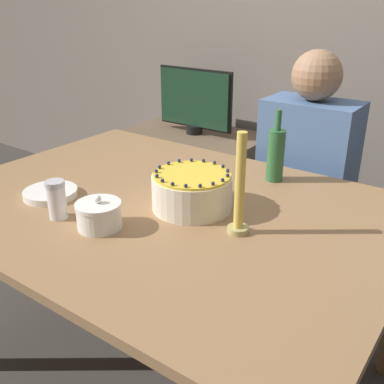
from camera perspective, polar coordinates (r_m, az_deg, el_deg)
ground_plane at (r=1.97m, az=-3.21°, el=-21.30°), size 12.00×12.00×0.00m
wall_behind at (r=2.63m, az=16.94°, el=20.75°), size 8.00×0.05×2.60m
dining_table at (r=1.58m, az=-3.75°, el=-4.34°), size 1.57×1.14×0.74m
cake at (r=1.47m, az=0.00°, el=0.14°), size 0.26×0.26×0.13m
sugar_bowl at (r=1.38m, az=-11.73°, el=-2.88°), size 0.14×0.14×0.11m
sugar_shaker at (r=1.47m, az=-16.81°, el=-0.90°), size 0.06×0.06×0.13m
plate_stack at (r=1.65m, az=-17.53°, el=-0.13°), size 0.19×0.19×0.02m
candle at (r=1.30m, az=6.06°, el=-0.12°), size 0.06×0.06×0.31m
bottle at (r=1.71m, az=10.59°, el=4.76°), size 0.06×0.06×0.27m
person_man_blue_shirt at (r=2.15m, az=13.94°, el=-1.02°), size 0.40×0.34×1.19m
side_cabinet at (r=2.86m, az=0.29°, el=1.47°), size 0.83×0.54×0.62m
tv_monitor at (r=2.71m, az=0.34°, el=11.56°), size 0.50×0.10×0.39m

